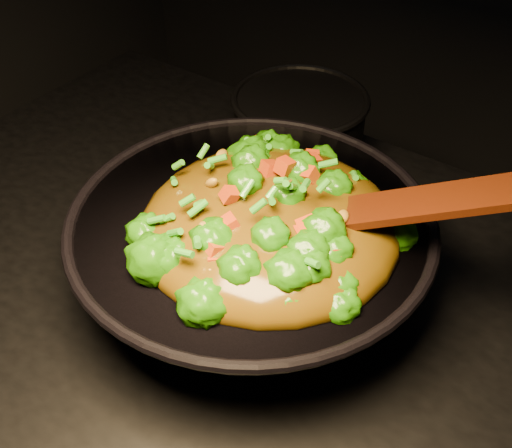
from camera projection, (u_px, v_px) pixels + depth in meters
The scene contains 4 objects.
wok at pixel (251, 255), 0.81m from camera, with size 0.43×0.43×0.12m, color black, non-canonical shape.
stir_fry at pixel (270, 196), 0.72m from camera, with size 0.31×0.31×0.11m, color #277708, non-canonical shape.
spatula at pixel (386, 208), 0.69m from camera, with size 0.35×0.05×0.01m, color #361204.
back_pot at pixel (299, 128), 1.03m from camera, with size 0.21×0.21×0.12m, color black.
Camera 1 is at (0.37, -0.44, 1.52)m, focal length 45.00 mm.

